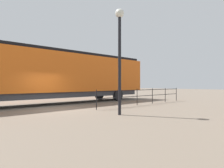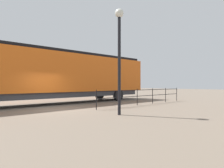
% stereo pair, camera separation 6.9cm
% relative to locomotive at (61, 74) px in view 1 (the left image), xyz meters
% --- Properties ---
extents(ground_plane, '(120.00, 120.00, 0.00)m').
position_rel_locomotive_xyz_m(ground_plane, '(3.30, -2.17, -2.42)').
color(ground_plane, '#756656').
extents(locomotive, '(3.11, 18.15, 4.32)m').
position_rel_locomotive_xyz_m(locomotive, '(0.00, 0.00, 0.00)').
color(locomotive, orange).
rests_on(locomotive, ground_plane).
extents(lamp_post, '(0.46, 0.46, 5.55)m').
position_rel_locomotive_xyz_m(lamp_post, '(7.71, -0.92, 1.31)').
color(lamp_post, black).
rests_on(lamp_post, ground_plane).
extents(platform_fence, '(0.05, 10.02, 1.26)m').
position_rel_locomotive_xyz_m(platform_fence, '(5.30, 4.47, -1.61)').
color(platform_fence, black).
rests_on(platform_fence, ground_plane).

